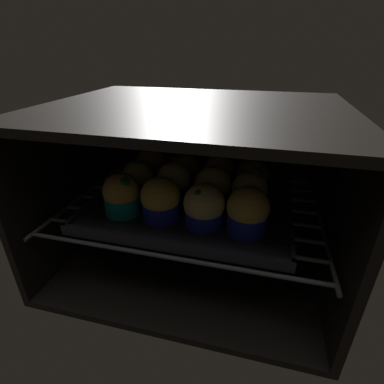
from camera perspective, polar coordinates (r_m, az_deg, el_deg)
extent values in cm
cube|color=black|center=(74.11, 0.31, -12.15)|extent=(59.00, 47.00, 1.50)
cube|color=black|center=(58.68, 0.40, 15.91)|extent=(59.00, 47.00, 1.50)
cube|color=black|center=(84.93, 4.13, 6.89)|extent=(59.00, 1.50, 34.00)
cube|color=black|center=(76.06, -21.18, 2.63)|extent=(1.50, 47.00, 34.00)
cube|color=black|center=(64.60, 25.94, -2.66)|extent=(1.50, 47.00, 34.00)
cylinder|color=#4C494C|center=(50.97, -5.02, -12.56)|extent=(54.00, 0.80, 0.80)
cylinder|color=#4C494C|center=(55.02, -3.17, -9.11)|extent=(54.00, 0.80, 0.80)
cylinder|color=#4C494C|center=(59.30, -1.60, -6.14)|extent=(54.00, 0.80, 0.80)
cylinder|color=#4C494C|center=(63.75, -0.26, -3.57)|extent=(54.00, 0.80, 0.80)
cylinder|color=#4C494C|center=(68.35, 0.90, -1.34)|extent=(54.00, 0.80, 0.80)
cylinder|color=#4C494C|center=(73.05, 1.90, 0.61)|extent=(54.00, 0.80, 0.80)
cylinder|color=#4C494C|center=(77.86, 2.79, 2.31)|extent=(54.00, 0.80, 0.80)
cylinder|color=#4C494C|center=(82.74, 3.57, 3.82)|extent=(54.00, 0.80, 0.80)
cylinder|color=#4C494C|center=(76.46, -19.68, 0.19)|extent=(0.80, 42.00, 0.80)
cylinder|color=#4C494C|center=(65.82, 23.87, -5.08)|extent=(0.80, 42.00, 0.80)
cube|color=black|center=(64.22, 0.00, -2.30)|extent=(41.76, 33.47, 1.20)
cube|color=black|center=(50.48, -4.71, -9.96)|extent=(41.76, 0.80, 1.00)
cube|color=black|center=(78.09, 3.00, 4.07)|extent=(41.76, 0.80, 1.00)
cube|color=black|center=(71.07, -16.21, 0.58)|extent=(0.80, 33.47, 1.00)
cube|color=black|center=(62.46, 18.55, -3.58)|extent=(0.80, 33.47, 1.00)
cylinder|color=#0C8C84|center=(60.55, -13.39, -2.32)|extent=(7.16, 7.16, 3.81)
sphere|color=gold|center=(59.20, -13.69, 0.19)|extent=(7.29, 7.29, 7.29)
sphere|color=#19511E|center=(56.93, -13.13, 1.67)|extent=(2.41, 2.41, 2.41)
cylinder|color=#1928B7|center=(57.42, -6.07, -3.39)|extent=(7.16, 7.16, 3.81)
sphere|color=gold|center=(56.02, -6.21, -0.81)|extent=(7.66, 7.66, 7.66)
sphere|color=#28702D|center=(55.07, -6.95, 1.79)|extent=(1.70, 1.70, 1.70)
cylinder|color=#1928B7|center=(55.20, 2.35, -4.59)|extent=(7.16, 7.16, 3.81)
sphere|color=#E0CC7A|center=(53.90, 2.40, -2.25)|extent=(7.76, 7.76, 7.76)
sphere|color=#1E6023|center=(51.49, 1.42, -0.53)|extent=(2.00, 2.00, 2.00)
cylinder|color=#1928B7|center=(54.17, 10.65, -5.75)|extent=(7.16, 7.16, 3.81)
sphere|color=gold|center=(52.60, 10.93, -2.92)|extent=(7.66, 7.66, 7.66)
cylinder|color=#1928B7|center=(67.19, -10.28, 1.03)|extent=(7.16, 7.16, 3.81)
sphere|color=#DBBC60|center=(66.06, -10.47, 3.17)|extent=(6.81, 6.81, 6.81)
sphere|color=#28702D|center=(64.88, -10.51, 5.21)|extent=(2.48, 2.48, 2.48)
cylinder|color=#1928B7|center=(64.24, -3.57, 0.18)|extent=(7.16, 7.16, 3.81)
sphere|color=#E0CC7A|center=(62.89, -3.65, 2.74)|extent=(7.11, 7.11, 7.11)
sphere|color=#28702D|center=(62.07, -4.39, 4.63)|extent=(1.96, 1.96, 1.96)
cylinder|color=#1928B7|center=(62.26, 4.04, -0.75)|extent=(7.16, 7.16, 3.81)
sphere|color=#DBBC60|center=(61.00, 4.13, 1.62)|extent=(7.74, 7.74, 7.74)
sphere|color=#19511E|center=(59.72, 4.04, 4.02)|extent=(2.25, 2.25, 2.25)
cylinder|color=#1928B7|center=(61.41, 11.01, -1.63)|extent=(7.16, 7.16, 3.81)
sphere|color=#E0CC7A|center=(60.19, 11.23, 0.64)|extent=(7.22, 7.22, 7.22)
sphere|color=#28702D|center=(60.14, 12.51, 3.58)|extent=(2.45, 2.45, 2.45)
cylinder|color=#7A238C|center=(73.81, -7.80, 3.64)|extent=(7.16, 7.16, 3.81)
sphere|color=gold|center=(72.72, -7.94, 5.74)|extent=(7.24, 7.24, 7.24)
sphere|color=#28702D|center=(70.93, -7.58, 7.00)|extent=(1.90, 1.90, 1.90)
cylinder|color=#7A238C|center=(70.94, -1.46, 2.91)|extent=(7.16, 7.16, 3.81)
sphere|color=gold|center=(69.96, -1.48, 4.80)|extent=(6.94, 6.94, 6.94)
sphere|color=#19511E|center=(68.53, -2.18, 6.92)|extent=(2.56, 2.56, 2.56)
cylinder|color=#7A238C|center=(69.78, 5.19, 2.38)|extent=(7.16, 7.16, 3.81)
sphere|color=gold|center=(68.70, 5.28, 4.45)|extent=(7.07, 7.07, 7.07)
cylinder|color=#7A238C|center=(68.57, 11.49, 1.46)|extent=(7.16, 7.16, 3.81)
sphere|color=gold|center=(67.56, 11.68, 3.38)|extent=(7.27, 7.27, 7.27)
sphere|color=#28702D|center=(66.37, 11.42, 5.43)|extent=(2.00, 2.00, 2.00)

